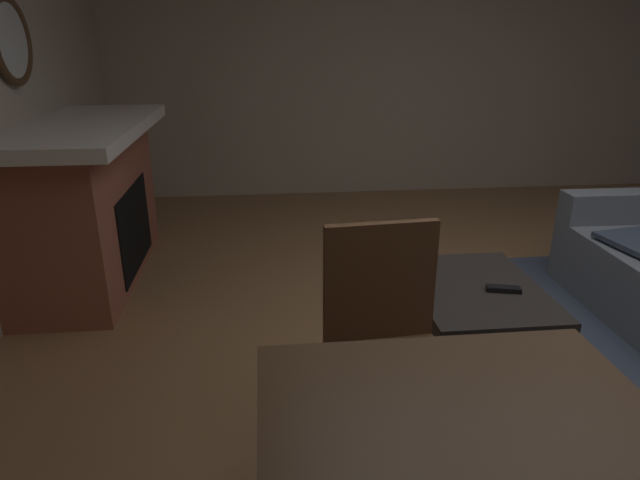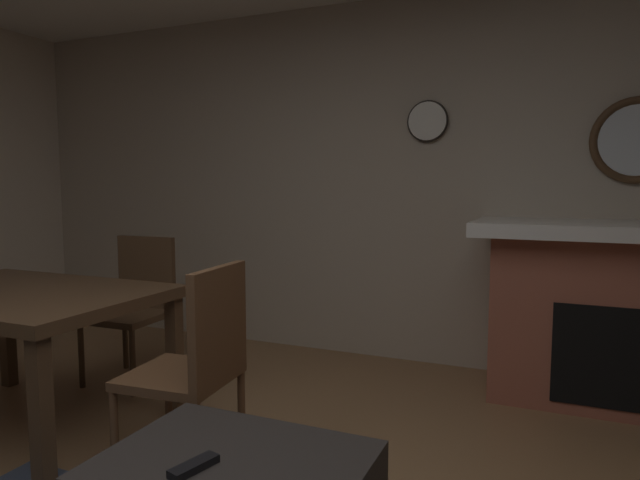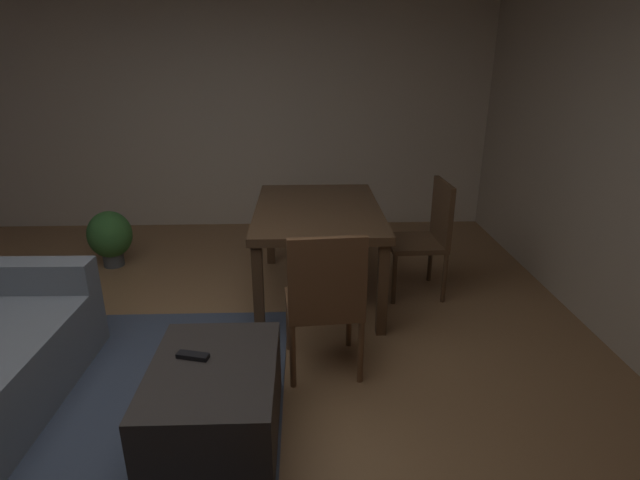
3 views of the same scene
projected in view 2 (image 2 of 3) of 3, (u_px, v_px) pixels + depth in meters
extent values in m
cube|color=#B7A893|center=(411.00, 183.00, 4.00)|extent=(7.26, 0.12, 2.58)
cube|color=#9E5642|center=(632.00, 322.00, 3.20)|extent=(1.52, 0.60, 0.98)
cube|color=black|center=(636.00, 359.00, 2.98)|extent=(0.84, 0.10, 0.56)
cube|color=white|center=(639.00, 230.00, 3.10)|extent=(1.76, 0.76, 0.08)
torus|color=#4C331E|center=(637.00, 140.00, 3.34)|extent=(0.52, 0.05, 0.52)
cylinder|color=silver|center=(637.00, 140.00, 3.34)|extent=(0.44, 0.01, 0.44)
cube|color=black|center=(194.00, 466.00, 1.65)|extent=(0.09, 0.17, 0.02)
cube|color=#513823|center=(17.00, 296.00, 2.85)|extent=(1.43, 0.97, 0.06)
cube|color=#513823|center=(42.00, 419.00, 2.24)|extent=(0.07, 0.07, 0.68)
cube|color=#513823|center=(175.00, 359.00, 3.02)|extent=(0.07, 0.07, 0.68)
cube|color=#513823|center=(7.00, 333.00, 3.53)|extent=(0.07, 0.07, 0.68)
cube|color=brown|center=(180.00, 376.00, 2.48)|extent=(0.47, 0.47, 0.04)
cube|color=brown|center=(219.00, 322.00, 2.39)|extent=(0.08, 0.44, 0.48)
cylinder|color=brown|center=(114.00, 437.00, 2.38)|extent=(0.04, 0.04, 0.41)
cylinder|color=brown|center=(169.00, 403.00, 2.75)|extent=(0.04, 0.04, 0.41)
cylinder|color=brown|center=(197.00, 452.00, 2.25)|extent=(0.04, 0.04, 0.41)
cylinder|color=brown|center=(241.00, 413.00, 2.63)|extent=(0.04, 0.04, 0.41)
cube|color=#513823|center=(128.00, 316.00, 3.59)|extent=(0.45, 0.45, 0.04)
cube|color=#513823|center=(147.00, 272.00, 3.75)|extent=(0.44, 0.05, 0.48)
cylinder|color=#513823|center=(133.00, 363.00, 3.36)|extent=(0.04, 0.04, 0.41)
cylinder|color=#513823|center=(81.00, 356.00, 3.50)|extent=(0.04, 0.04, 0.41)
cylinder|color=#513823|center=(173.00, 345.00, 3.73)|extent=(0.04, 0.04, 0.41)
cylinder|color=#513823|center=(125.00, 339.00, 3.87)|extent=(0.04, 0.04, 0.41)
cylinder|color=silver|center=(428.00, 121.00, 3.83)|extent=(0.26, 0.03, 0.26)
torus|color=black|center=(428.00, 121.00, 3.83)|extent=(0.29, 0.02, 0.29)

